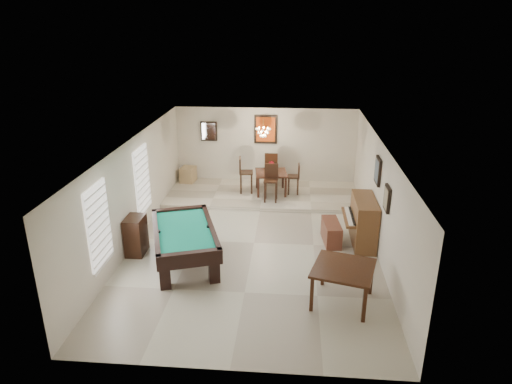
# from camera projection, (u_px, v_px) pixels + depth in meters

# --- Properties ---
(ground_plane) EXTENTS (6.00, 9.00, 0.02)m
(ground_plane) POSITION_uv_depth(u_px,v_px,m) (254.00, 243.00, 11.55)
(ground_plane) COLOR beige
(wall_back) EXTENTS (6.00, 0.04, 2.60)m
(wall_back) POSITION_uv_depth(u_px,v_px,m) (266.00, 147.00, 15.27)
(wall_back) COLOR silver
(wall_back) RESTS_ON ground_plane
(wall_front) EXTENTS (6.00, 0.04, 2.60)m
(wall_front) POSITION_uv_depth(u_px,v_px,m) (228.00, 302.00, 6.89)
(wall_front) COLOR silver
(wall_front) RESTS_ON ground_plane
(wall_left) EXTENTS (0.04, 9.00, 2.60)m
(wall_left) POSITION_uv_depth(u_px,v_px,m) (134.00, 191.00, 11.31)
(wall_left) COLOR silver
(wall_left) RESTS_ON ground_plane
(wall_right) EXTENTS (0.04, 9.00, 2.60)m
(wall_right) POSITION_uv_depth(u_px,v_px,m) (379.00, 199.00, 10.85)
(wall_right) COLOR silver
(wall_right) RESTS_ON ground_plane
(ceiling) EXTENTS (6.00, 9.00, 0.04)m
(ceiling) POSITION_uv_depth(u_px,v_px,m) (254.00, 143.00, 10.62)
(ceiling) COLOR white
(ceiling) RESTS_ON wall_back
(dining_step) EXTENTS (6.00, 2.50, 0.12)m
(dining_step) POSITION_uv_depth(u_px,v_px,m) (263.00, 194.00, 14.55)
(dining_step) COLOR beige
(dining_step) RESTS_ON ground_plane
(window_left_front) EXTENTS (0.06, 1.00, 1.70)m
(window_left_front) POSITION_uv_depth(u_px,v_px,m) (99.00, 225.00, 9.23)
(window_left_front) COLOR white
(window_left_front) RESTS_ON wall_left
(window_left_rear) EXTENTS (0.06, 1.00, 1.70)m
(window_left_rear) POSITION_uv_depth(u_px,v_px,m) (142.00, 180.00, 11.83)
(window_left_rear) COLOR white
(window_left_rear) RESTS_ON wall_left
(pool_table) EXTENTS (2.07, 2.79, 0.83)m
(pool_table) POSITION_uv_depth(u_px,v_px,m) (185.00, 246.00, 10.49)
(pool_table) COLOR black
(pool_table) RESTS_ON ground_plane
(square_table) EXTENTS (1.41, 1.41, 0.79)m
(square_table) POSITION_uv_depth(u_px,v_px,m) (342.00, 285.00, 9.00)
(square_table) COLOR black
(square_table) RESTS_ON ground_plane
(upright_piano) EXTENTS (0.80, 1.43, 1.19)m
(upright_piano) POSITION_uv_depth(u_px,v_px,m) (358.00, 221.00, 11.34)
(upright_piano) COLOR brown
(upright_piano) RESTS_ON ground_plane
(piano_bench) EXTENTS (0.48, 1.01, 0.54)m
(piano_bench) POSITION_uv_depth(u_px,v_px,m) (331.00, 232.00, 11.50)
(piano_bench) COLOR #5E2D1E
(piano_bench) RESTS_ON ground_plane
(apothecary_chest) EXTENTS (0.42, 0.62, 0.94)m
(apothecary_chest) POSITION_uv_depth(u_px,v_px,m) (136.00, 235.00, 10.88)
(apothecary_chest) COLOR black
(apothecary_chest) RESTS_ON ground_plane
(dining_table) EXTENTS (1.08, 1.08, 0.80)m
(dining_table) POSITION_uv_depth(u_px,v_px,m) (271.00, 181.00, 14.41)
(dining_table) COLOR black
(dining_table) RESTS_ON dining_step
(flower_vase) EXTENTS (0.16, 0.16, 0.24)m
(flower_vase) POSITION_uv_depth(u_px,v_px,m) (271.00, 165.00, 14.23)
(flower_vase) COLOR #A20D1C
(flower_vase) RESTS_ON dining_table
(dining_chair_south) EXTENTS (0.42, 0.42, 1.12)m
(dining_chair_south) POSITION_uv_depth(u_px,v_px,m) (271.00, 183.00, 13.70)
(dining_chair_south) COLOR black
(dining_chair_south) RESTS_ON dining_step
(dining_chair_north) EXTENTS (0.42, 0.42, 1.13)m
(dining_chair_north) POSITION_uv_depth(u_px,v_px,m) (271.00, 168.00, 15.08)
(dining_chair_north) COLOR black
(dining_chair_north) RESTS_ON dining_step
(dining_chair_west) EXTENTS (0.46, 0.46, 1.14)m
(dining_chair_west) POSITION_uv_depth(u_px,v_px,m) (246.00, 175.00, 14.40)
(dining_chair_west) COLOR black
(dining_chair_west) RESTS_ON dining_step
(dining_chair_east) EXTENTS (0.36, 0.36, 0.97)m
(dining_chair_east) POSITION_uv_depth(u_px,v_px,m) (293.00, 179.00, 14.32)
(dining_chair_east) COLOR black
(dining_chair_east) RESTS_ON dining_step
(corner_bench) EXTENTS (0.50, 0.60, 0.50)m
(corner_bench) POSITION_uv_depth(u_px,v_px,m) (188.00, 174.00, 15.46)
(corner_bench) COLOR tan
(corner_bench) RESTS_ON dining_step
(chandelier) EXTENTS (0.44, 0.44, 0.60)m
(chandelier) POSITION_uv_depth(u_px,v_px,m) (263.00, 129.00, 13.74)
(chandelier) COLOR #FFE5B2
(chandelier) RESTS_ON ceiling
(back_painting) EXTENTS (0.75, 0.06, 0.95)m
(back_painting) POSITION_uv_depth(u_px,v_px,m) (266.00, 129.00, 15.02)
(back_painting) COLOR #D84C14
(back_painting) RESTS_ON wall_back
(back_mirror) EXTENTS (0.55, 0.06, 0.65)m
(back_mirror) POSITION_uv_depth(u_px,v_px,m) (209.00, 131.00, 15.20)
(back_mirror) COLOR white
(back_mirror) RESTS_ON wall_back
(right_picture_upper) EXTENTS (0.06, 0.55, 0.65)m
(right_picture_upper) POSITION_uv_depth(u_px,v_px,m) (378.00, 171.00, 10.92)
(right_picture_upper) COLOR slate
(right_picture_upper) RESTS_ON wall_right
(right_picture_lower) EXTENTS (0.06, 0.45, 0.55)m
(right_picture_lower) POSITION_uv_depth(u_px,v_px,m) (387.00, 199.00, 9.78)
(right_picture_lower) COLOR gray
(right_picture_lower) RESTS_ON wall_right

